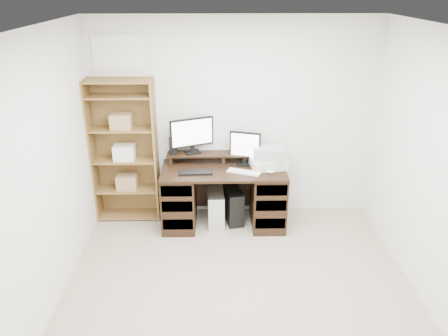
{
  "coord_description": "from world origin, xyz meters",
  "views": [
    {
      "loc": [
        -0.23,
        -3.2,
        2.84
      ],
      "look_at": [
        -0.13,
        1.43,
        0.85
      ],
      "focal_mm": 35.0,
      "sensor_mm": 36.0,
      "label": 1
    }
  ],
  "objects_px": {
    "monitor_wide": "(192,134)",
    "desk": "(224,195)",
    "tower_silver": "(216,207)",
    "printer": "(268,163)",
    "bookshelf": "(125,150)",
    "monitor_small": "(245,147)",
    "tower_black": "(233,205)"
  },
  "relations": [
    {
      "from": "monitor_wide",
      "to": "bookshelf",
      "type": "height_order",
      "value": "bookshelf"
    },
    {
      "from": "desk",
      "to": "tower_silver",
      "type": "bearing_deg",
      "value": -179.2
    },
    {
      "from": "monitor_wide",
      "to": "monitor_small",
      "type": "xyz_separation_m",
      "value": [
        0.65,
        -0.11,
        -0.14
      ]
    },
    {
      "from": "monitor_wide",
      "to": "printer",
      "type": "distance_m",
      "value": 1.0
    },
    {
      "from": "monitor_wide",
      "to": "desk",
      "type": "bearing_deg",
      "value": -55.42
    },
    {
      "from": "desk",
      "to": "monitor_wide",
      "type": "height_order",
      "value": "monitor_wide"
    },
    {
      "from": "desk",
      "to": "tower_silver",
      "type": "xyz_separation_m",
      "value": [
        -0.1,
        -0.0,
        -0.17
      ]
    },
    {
      "from": "tower_black",
      "to": "bookshelf",
      "type": "distance_m",
      "value": 1.52
    },
    {
      "from": "desk",
      "to": "monitor_small",
      "type": "xyz_separation_m",
      "value": [
        0.26,
        0.13,
        0.59
      ]
    },
    {
      "from": "printer",
      "to": "monitor_wide",
      "type": "bearing_deg",
      "value": 158.09
    },
    {
      "from": "monitor_small",
      "to": "bookshelf",
      "type": "distance_m",
      "value": 1.49
    },
    {
      "from": "tower_silver",
      "to": "tower_black",
      "type": "distance_m",
      "value": 0.23
    },
    {
      "from": "printer",
      "to": "desk",
      "type": "bearing_deg",
      "value": 174.65
    },
    {
      "from": "desk",
      "to": "monitor_small",
      "type": "distance_m",
      "value": 0.66
    },
    {
      "from": "tower_silver",
      "to": "bookshelf",
      "type": "height_order",
      "value": "bookshelf"
    },
    {
      "from": "monitor_wide",
      "to": "bookshelf",
      "type": "relative_size",
      "value": 0.29
    },
    {
      "from": "desk",
      "to": "tower_silver",
      "type": "relative_size",
      "value": 3.41
    },
    {
      "from": "monitor_small",
      "to": "tower_silver",
      "type": "bearing_deg",
      "value": -143.18
    },
    {
      "from": "monitor_wide",
      "to": "printer",
      "type": "xyz_separation_m",
      "value": [
        0.93,
        -0.21,
        -0.31
      ]
    },
    {
      "from": "monitor_small",
      "to": "printer",
      "type": "distance_m",
      "value": 0.34
    },
    {
      "from": "monitor_small",
      "to": "tower_black",
      "type": "xyz_separation_m",
      "value": [
        -0.14,
        -0.07,
        -0.76
      ]
    },
    {
      "from": "bookshelf",
      "to": "printer",
      "type": "bearing_deg",
      "value": -5.71
    },
    {
      "from": "tower_silver",
      "to": "bookshelf",
      "type": "relative_size",
      "value": 0.24
    },
    {
      "from": "monitor_small",
      "to": "tower_silver",
      "type": "relative_size",
      "value": 0.95
    },
    {
      "from": "tower_black",
      "to": "printer",
      "type": "bearing_deg",
      "value": -15.73
    },
    {
      "from": "bookshelf",
      "to": "tower_black",
      "type": "bearing_deg",
      "value": -6.3
    },
    {
      "from": "tower_black",
      "to": "bookshelf",
      "type": "height_order",
      "value": "bookshelf"
    },
    {
      "from": "printer",
      "to": "tower_silver",
      "type": "xyz_separation_m",
      "value": [
        -0.64,
        -0.04,
        -0.58
      ]
    },
    {
      "from": "monitor_wide",
      "to": "monitor_small",
      "type": "bearing_deg",
      "value": -32.73
    },
    {
      "from": "monitor_small",
      "to": "bookshelf",
      "type": "height_order",
      "value": "bookshelf"
    },
    {
      "from": "monitor_small",
      "to": "printer",
      "type": "relative_size",
      "value": 0.99
    },
    {
      "from": "tower_black",
      "to": "monitor_small",
      "type": "bearing_deg",
      "value": 13.38
    }
  ]
}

